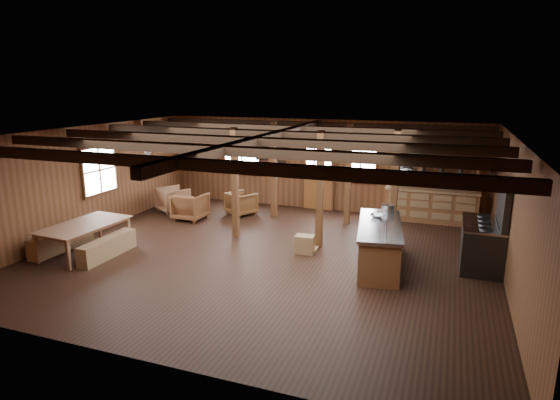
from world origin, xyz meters
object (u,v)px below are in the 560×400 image
dining_table (87,239)px  armchair_c (173,199)px  armchair_a (190,206)px  kitchen_island (379,245)px  armchair_b (241,203)px  commercial_range (485,238)px

dining_table → armchair_c: size_ratio=2.41×
armchair_a → kitchen_island: bearing=164.6°
armchair_b → armchair_c: 2.15m
armchair_a → armchair_b: 1.53m
commercial_range → armchair_a: 7.87m
kitchen_island → armchair_b: kitchen_island is taller
commercial_range → armchair_c: (-8.74, 1.61, -0.27)m
armchair_a → commercial_range: bearing=174.2°
kitchen_island → armchair_b: size_ratio=3.43×
armchair_a → armchair_b: armchair_a is taller
armchair_a → armchair_c: armchair_a is taller
armchair_b → armchair_c: armchair_c is taller
dining_table → armchair_a: (0.75, 3.34, 0.04)m
armchair_b → commercial_range: bearing=-168.7°
kitchen_island → commercial_range: commercial_range is taller
armchair_b → armchair_c: (-2.11, -0.42, 0.04)m
kitchen_island → commercial_range: bearing=10.4°
commercial_range → dining_table: 8.85m
kitchen_island → dining_table: (-6.43, -1.57, -0.12)m
armchair_c → kitchen_island: bearing=-166.9°
kitchen_island → commercial_range: 2.24m
kitchen_island → dining_table: size_ratio=1.28×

